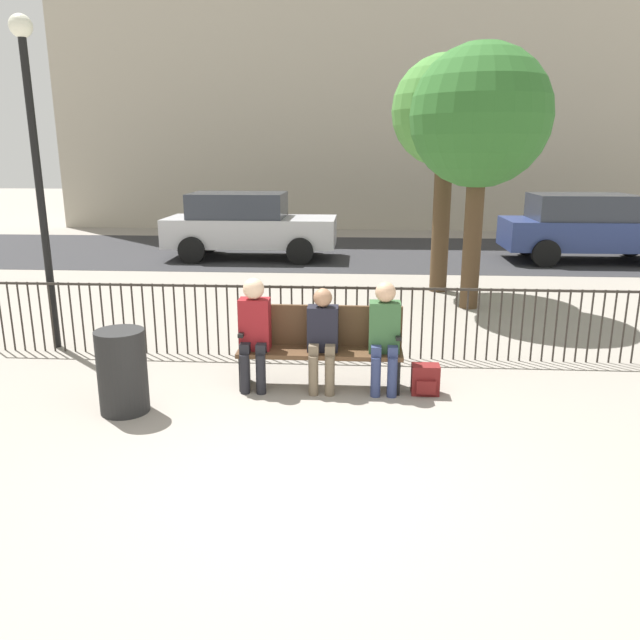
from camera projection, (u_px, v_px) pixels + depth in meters
name	position (u px, v px, depth m)	size (l,w,h in m)	color
ground_plane	(303.00, 484.00, 5.06)	(80.00, 80.00, 0.00)	gray
park_bench	(320.00, 344.00, 7.07)	(1.85, 0.45, 0.92)	#4C331E
seated_person_0	(254.00, 327.00, 6.94)	(0.34, 0.39, 1.27)	black
seated_person_1	(323.00, 334.00, 6.90)	(0.34, 0.39, 1.16)	brown
seated_person_2	(385.00, 331.00, 6.85)	(0.34, 0.39, 1.24)	navy
backpack	(425.00, 380.00, 6.90)	(0.31, 0.24, 0.34)	maroon
fence_railing	(324.00, 316.00, 8.04)	(9.01, 0.03, 0.95)	#2D2823
tree_0	(446.00, 115.00, 11.22)	(1.98, 1.98, 4.30)	#4C3823
tree_1	(480.00, 119.00, 9.96)	(2.26, 2.26, 4.28)	#4C3823
lamp_post	(34.00, 141.00, 7.90)	(0.28, 0.28, 4.22)	black
street_surface	(344.00, 252.00, 16.62)	(24.00, 6.00, 0.01)	#2B2B2D
parked_car_0	(248.00, 224.00, 15.54)	(4.20, 1.94, 1.62)	#B7B7BC
parked_car_1	(589.00, 227.00, 15.06)	(4.20, 1.94, 1.62)	navy
building_facade	(352.00, 40.00, 22.62)	(20.00, 6.00, 13.01)	#B2A893
trash_bin	(122.00, 371.00, 6.36)	(0.50, 0.50, 0.87)	black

